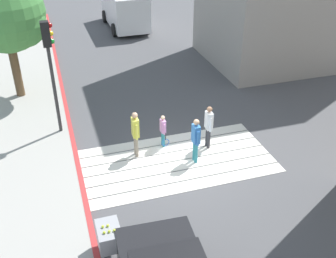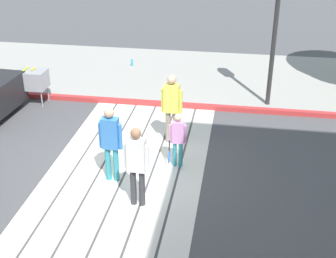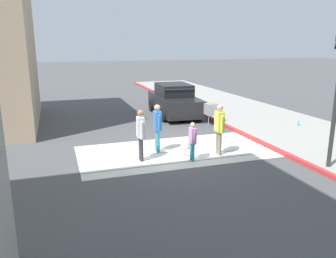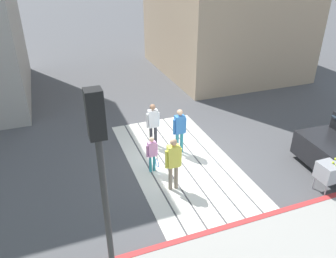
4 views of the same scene
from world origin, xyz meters
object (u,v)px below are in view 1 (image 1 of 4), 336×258
pedestrian_adult_trailing (209,124)px  van_down_street (124,8)px  street_tree (7,15)px  pedestrian_adult_lead (135,131)px  pedestrian_child_with_racket (163,129)px  tennis_ball_cart (109,236)px  pedestrian_adult_side (196,137)px  traffic_light_corner (50,57)px

pedestrian_adult_trailing → van_down_street: bearing=88.9°
street_tree → pedestrian_adult_lead: (3.68, -5.85, -2.66)m
pedestrian_child_with_racket → street_tree: bearing=130.3°
pedestrian_adult_lead → tennis_ball_cart: bearing=-111.9°
street_tree → pedestrian_adult_side: 9.13m
tennis_ball_cart → pedestrian_child_with_racket: pedestrian_child_with_racket is taller
pedestrian_adult_trailing → pedestrian_adult_side: bearing=-136.9°
van_down_street → street_tree: (-6.51, -8.92, 2.35)m
van_down_street → pedestrian_adult_lead: van_down_street is taller
pedestrian_adult_lead → pedestrian_child_with_racket: size_ratio=1.36×
street_tree → van_down_street: bearing=53.9°
van_down_street → pedestrian_child_with_racket: 14.61m
pedestrian_adult_side → pedestrian_child_with_racket: pedestrian_adult_side is taller
pedestrian_adult_lead → pedestrian_child_with_racket: 1.12m
tennis_ball_cart → pedestrian_adult_trailing: 5.74m
van_down_street → pedestrian_adult_trailing: (-0.28, -15.01, -0.34)m
street_tree → pedestrian_child_with_racket: (4.73, -5.57, -2.94)m
van_down_street → pedestrian_adult_lead: size_ratio=3.13×
pedestrian_adult_lead → pedestrian_child_with_racket: bearing=15.1°
tennis_ball_cart → pedestrian_adult_lead: (1.66, 4.14, 0.28)m
pedestrian_adult_trailing → pedestrian_child_with_racket: 1.60m
tennis_ball_cart → pedestrian_adult_lead: size_ratio=0.61×
tennis_ball_cart → pedestrian_adult_lead: 4.47m
pedestrian_adult_trailing → pedestrian_child_with_racket: size_ratio=1.31×
traffic_light_corner → pedestrian_child_with_racket: size_ratio=3.45×
tennis_ball_cart → pedestrian_adult_trailing: size_ratio=0.63×
traffic_light_corner → street_tree: bearing=110.6°
van_down_street → pedestrian_adult_lead: (-2.83, -14.77, -0.30)m
van_down_street → tennis_ball_cart: size_ratio=5.14×
pedestrian_adult_lead → pedestrian_adult_side: pedestrian_adult_lead is taller
traffic_light_corner → pedestrian_adult_trailing: (4.88, -2.51, -2.10)m
street_tree → pedestrian_adult_trailing: size_ratio=3.31×
traffic_light_corner → pedestrian_adult_trailing: traffic_light_corner is taller
pedestrian_adult_side → tennis_ball_cart: bearing=-137.2°
street_tree → tennis_ball_cart: 10.61m
pedestrian_child_with_racket → van_down_street: bearing=83.0°
pedestrian_adult_lead → pedestrian_adult_trailing: bearing=-5.4°
van_down_street → street_tree: size_ratio=0.98×
pedestrian_adult_trailing → pedestrian_child_with_racket: (-1.49, 0.52, -0.25)m
van_down_street → traffic_light_corner: size_ratio=1.23×
van_down_street → pedestrian_adult_side: van_down_street is taller
van_down_street → pedestrian_adult_side: size_ratio=3.24×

